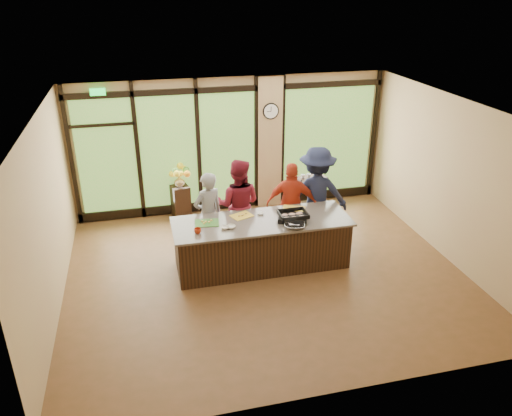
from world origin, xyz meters
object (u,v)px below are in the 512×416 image
roasting_pan (293,218)px  flower_stand (181,202)px  cook_right (316,195)px  bar_cart (311,189)px  island_base (262,244)px  cook_left (208,214)px

roasting_pan → flower_stand: (-1.78, 2.57, -0.60)m
cook_right → bar_cart: size_ratio=2.15×
island_base → bar_cart: 2.67m
cook_right → roasting_pan: (-0.76, -0.88, -0.01)m
roasting_pan → bar_cart: 2.51m
cook_right → island_base: bearing=42.8°
cook_right → roasting_pan: bearing=61.7°
cook_left → roasting_pan: (1.42, -0.79, 0.13)m
island_base → cook_left: size_ratio=1.86×
island_base → cook_right: cook_right is taller
cook_left → bar_cart: bearing=-174.5°
cook_right → bar_cart: (0.37, 1.31, -0.43)m
flower_stand → bar_cart: bar_cart is taller
cook_left → flower_stand: size_ratio=2.27×
cook_right → roasting_pan: cook_right is taller
cook_left → bar_cart: cook_left is taller
island_base → cook_right: bearing=30.3°
cook_right → flower_stand: (-2.54, 1.68, -0.61)m
island_base → bar_cart: bearing=51.0°
cook_left → flower_stand: cook_left is taller
cook_left → cook_right: bearing=159.1°
island_base → cook_right: 1.61m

